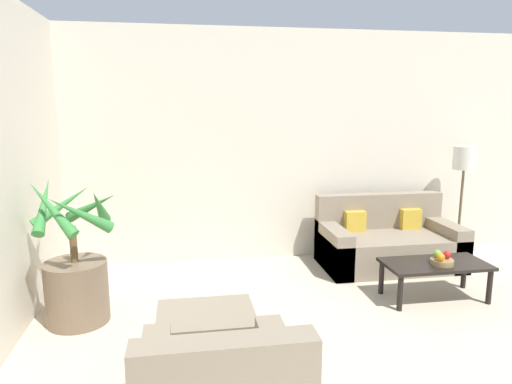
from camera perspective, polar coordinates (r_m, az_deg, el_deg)
name	(u,v)px	position (r m, az deg, el deg)	size (l,w,h in m)	color
wall_back	(357,146)	(5.73, 12.57, 5.68)	(8.48, 0.06, 2.70)	beige
potted_palm	(76,276)	(4.20, -21.57, -9.76)	(0.76, 0.77, 1.26)	brown
sofa_loveseat	(388,243)	(5.52, 16.14, -6.19)	(1.55, 0.82, 0.80)	gray
floor_lamp	(464,167)	(5.99, 24.55, 2.89)	(0.27, 0.27, 1.36)	brown
coffee_table	(435,267)	(4.72, 21.48, -8.77)	(0.98, 0.48, 0.36)	black
fruit_bowl	(442,262)	(4.66, 22.23, -8.09)	(0.21, 0.21, 0.05)	#997A4C
apple_red	(447,255)	(4.68, 22.76, -7.24)	(0.07, 0.07, 0.07)	red
apple_green	(437,254)	(4.67, 21.71, -7.19)	(0.08, 0.08, 0.08)	olive
orange_fruit	(441,257)	(4.58, 22.09, -7.56)	(0.07, 0.07, 0.07)	orange
ottoman	(206,340)	(3.37, -6.21, -17.91)	(0.68, 0.53, 0.42)	gray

